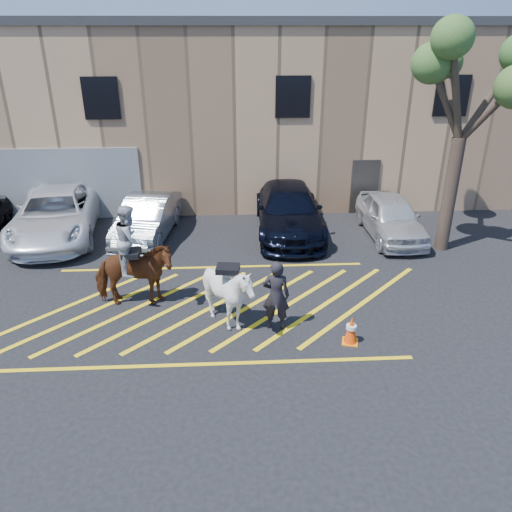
{
  "coord_description": "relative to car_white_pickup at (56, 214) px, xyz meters",
  "views": [
    {
      "loc": [
        0.61,
        -12.1,
        7.05
      ],
      "look_at": [
        1.27,
        0.2,
        1.3
      ],
      "focal_mm": 35.0,
      "sensor_mm": 36.0,
      "label": 1
    }
  ],
  "objects": [
    {
      "name": "car_blue_suv",
      "position": [
        8.42,
        0.01,
        0.0
      ],
      "size": [
        2.46,
        5.74,
        1.65
      ],
      "primitive_type": "imported",
      "rotation": [
        0.0,
        0.0,
        -0.03
      ],
      "color": "black",
      "rests_on": "ground"
    },
    {
      "name": "handler",
      "position": [
        7.37,
        -6.51,
        0.11
      ],
      "size": [
        0.75,
        0.56,
        1.87
      ],
      "primitive_type": "imported",
      "rotation": [
        0.0,
        0.0,
        2.97
      ],
      "color": "black",
      "rests_on": "ground"
    },
    {
      "name": "ground",
      "position": [
        5.68,
        -5.15,
        -0.82
      ],
      "size": [
        90.0,
        90.0,
        0.0
      ],
      "primitive_type": "plane",
      "color": "black",
      "rests_on": "ground"
    },
    {
      "name": "car_silver_sedan",
      "position": [
        3.3,
        -0.32,
        -0.09
      ],
      "size": [
        2.12,
        4.62,
        1.47
      ],
      "primitive_type": "imported",
      "rotation": [
        0.0,
        0.0,
        -0.13
      ],
      "color": "gray",
      "rests_on": "ground"
    },
    {
      "name": "warehouse",
      "position": [
        5.67,
        6.84,
        2.83
      ],
      "size": [
        32.42,
        10.2,
        7.3
      ],
      "color": "tan",
      "rests_on": "ground"
    },
    {
      "name": "hatching_zone",
      "position": [
        5.68,
        -5.45,
        -0.82
      ],
      "size": [
        12.6,
        5.12,
        0.01
      ],
      "color": "yellow",
      "rests_on": "ground"
    },
    {
      "name": "traffic_cone",
      "position": [
        9.13,
        -7.27,
        -0.46
      ],
      "size": [
        0.47,
        0.47,
        0.73
      ],
      "color": "orange",
      "rests_on": "ground"
    },
    {
      "name": "saddled_white",
      "position": [
        6.19,
        -6.37,
        0.1
      ],
      "size": [
        1.69,
        1.85,
        1.83
      ],
      "color": "silver",
      "rests_on": "ground"
    },
    {
      "name": "car_white_pickup",
      "position": [
        0.0,
        0.0,
        0.0
      ],
      "size": [
        3.46,
        6.23,
        1.65
      ],
      "primitive_type": "imported",
      "rotation": [
        0.0,
        0.0,
        0.13
      ],
      "color": "white",
      "rests_on": "ground"
    },
    {
      "name": "car_white_suv",
      "position": [
        12.05,
        -0.67,
        -0.09
      ],
      "size": [
        1.81,
        4.36,
        1.48
      ],
      "primitive_type": "imported",
      "rotation": [
        0.0,
        0.0,
        0.02
      ],
      "color": "silver",
      "rests_on": "ground"
    },
    {
      "name": "tree",
      "position": [
        13.51,
        -1.87,
        4.87
      ],
      "size": [
        3.99,
        4.37,
        7.31
      ],
      "color": "#48342C",
      "rests_on": "ground"
    },
    {
      "name": "mounted_bay",
      "position": [
        3.65,
        -5.17,
        0.34
      ],
      "size": [
        2.2,
        1.01,
        2.89
      ],
      "color": "#5A2C15",
      "rests_on": "ground"
    }
  ]
}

